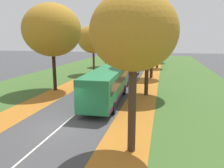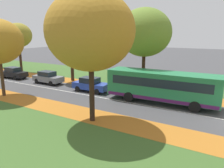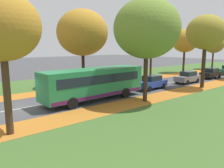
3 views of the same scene
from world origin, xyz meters
TOP-DOWN VIEW (x-y plane):
  - ground_plane at (0.00, 0.00)m, footprint 160.00×160.00m
  - grass_verge_left at (-9.20, 20.00)m, footprint 12.00×90.00m
  - leaf_litter_left at (-4.60, 14.00)m, footprint 2.80×60.00m
  - leaf_litter_right at (4.60, 14.00)m, footprint 2.80×60.00m
  - road_centre_line at (0.00, 20.00)m, footprint 0.12×80.00m
  - tree_left_near at (-5.37, 9.71)m, footprint 6.29×6.29m
  - tree_left_mid at (-4.66, 21.83)m, footprint 5.03×5.03m
  - tree_left_far at (-5.23, 32.03)m, footprint 4.74×4.74m
  - tree_left_distant at (-4.84, 42.69)m, footprint 4.28×4.28m
  - tree_right_nearest at (5.06, -1.90)m, footprint 4.19×4.19m
  - tree_right_near at (4.89, 9.91)m, footprint 5.89×5.89m
  - tree_right_mid at (4.81, 20.43)m, footprint 4.54×4.54m
  - bus at (1.55, 6.59)m, footprint 2.94×10.49m
  - car_blue_lead at (1.47, 14.84)m, footprint 1.89×4.25m
  - car_grey_following at (1.81, 22.06)m, footprint 1.80×4.21m
  - car_black_third_in_line at (1.69, 28.98)m, footprint 1.84×4.23m

SIDE VIEW (x-z plane):
  - ground_plane at x=0.00m, z-range 0.00..0.00m
  - road_centre_line at x=0.00m, z-range 0.00..0.01m
  - grass_verge_left at x=-9.20m, z-range 0.00..0.01m
  - leaf_litter_left at x=-4.60m, z-range 0.01..0.01m
  - leaf_litter_right at x=4.60m, z-range 0.01..0.01m
  - car_blue_lead at x=1.47m, z-range 0.00..1.62m
  - car_grey_following at x=1.81m, z-range 0.00..1.62m
  - car_black_third_in_line at x=1.69m, z-range 0.00..1.62m
  - bus at x=1.55m, z-range 0.21..3.19m
  - tree_left_distant at x=-4.84m, z-range 1.75..9.14m
  - tree_left_mid at x=-4.66m, z-range 1.70..9.66m
  - tree_left_far at x=-5.23m, z-range 1.91..10.05m
  - tree_right_nearest at x=5.06m, z-range 2.07..10.06m
  - tree_right_near at x=4.89m, z-range 1.95..11.17m
  - tree_right_mid at x=4.81m, z-range 2.27..10.99m
  - tree_left_near at x=-5.37m, z-range 1.91..11.42m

